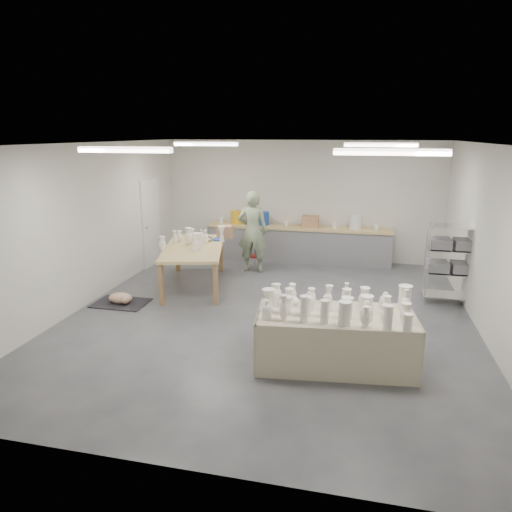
% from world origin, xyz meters
% --- Properties ---
extents(room, '(8.00, 8.02, 3.00)m').
position_xyz_m(room, '(-0.11, 0.08, 2.06)').
color(room, '#424449').
rests_on(room, ground).
extents(back_counter, '(4.60, 0.60, 1.24)m').
position_xyz_m(back_counter, '(-0.01, 3.68, 0.49)').
color(back_counter, tan).
rests_on(back_counter, ground).
extents(wire_shelf, '(0.88, 0.48, 1.80)m').
position_xyz_m(wire_shelf, '(3.20, 1.40, 0.92)').
color(wire_shelf, silver).
rests_on(wire_shelf, ground).
extents(drying_table, '(2.27, 1.26, 1.13)m').
position_xyz_m(drying_table, '(1.23, -1.54, 0.44)').
color(drying_table, olive).
rests_on(drying_table, ground).
extents(work_table, '(1.70, 2.54, 1.25)m').
position_xyz_m(work_table, '(-1.84, 1.34, 0.87)').
color(work_table, tan).
rests_on(work_table, ground).
extents(rug, '(1.00, 0.70, 0.02)m').
position_xyz_m(rug, '(-2.90, -0.06, 0.01)').
color(rug, black).
rests_on(rug, ground).
extents(cat, '(0.53, 0.42, 0.20)m').
position_xyz_m(cat, '(-2.88, -0.07, 0.12)').
color(cat, white).
rests_on(cat, rug).
extents(potter, '(0.73, 0.50, 1.91)m').
position_xyz_m(potter, '(-0.91, 2.58, 0.95)').
color(potter, gray).
rests_on(potter, ground).
extents(red_stool, '(0.39, 0.39, 0.32)m').
position_xyz_m(red_stool, '(-0.91, 2.85, 0.28)').
color(red_stool, '#AE1B18').
rests_on(red_stool, ground).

